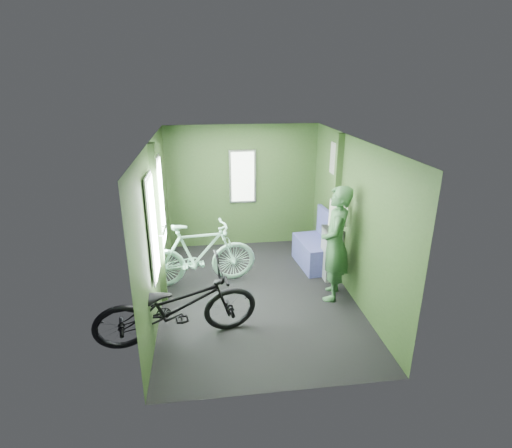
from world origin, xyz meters
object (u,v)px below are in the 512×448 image
Objects in this scene: passenger at (335,244)px; waste_box at (331,253)px; bicycle_black at (180,341)px; bicycle_mint at (200,285)px; bench_seat at (316,250)px.

waste_box is (0.16, 0.58, -0.42)m from passenger.
passenger reaches higher than waste_box.
bicycle_mint is (0.25, 1.41, 0.00)m from bicycle_black.
bicycle_mint is 1.05× the size of passenger.
bicycle_black is at bearing -48.40° from passenger.
passenger is (2.20, 0.81, 0.85)m from bicycle_black.
bicycle_mint is at bearing 179.56° from waste_box.
bicycle_mint is at bearing -85.73° from passenger.
passenger reaches higher than bicycle_mint.
bicycle_black is 2.94m from bench_seat.
bicycle_black is 1.11× the size of bicycle_mint.
waste_box reaches higher than bicycle_black.
waste_box is 0.89× the size of bench_seat.
bicycle_black is 2.50m from passenger.
waste_box is at bearing -69.90° from bicycle_black.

